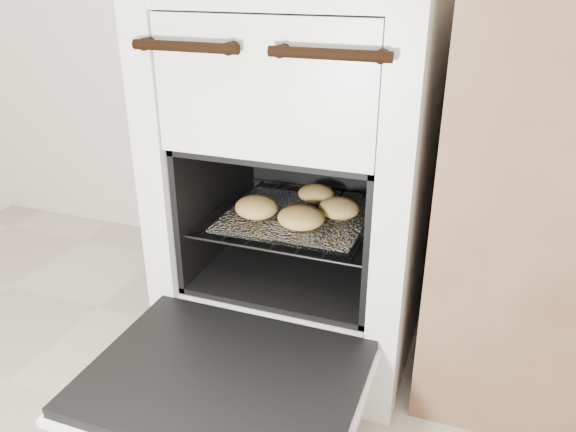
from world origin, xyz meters
TOP-DOWN VIEW (x-y plane):
  - stove at (-0.07, 1.17)m, footprint 0.59×0.66m
  - oven_door at (-0.07, 0.68)m, footprint 0.53×0.41m
  - oven_rack at (-0.07, 1.11)m, footprint 0.43×0.41m
  - foil_sheet at (-0.07, 1.09)m, footprint 0.33×0.29m
  - baked_rolls at (-0.05, 1.10)m, footprint 0.32×0.30m

SIDE VIEW (x-z plane):
  - oven_door at x=-0.07m, z-range 0.18..0.22m
  - oven_rack at x=-0.07m, z-range 0.36..0.36m
  - foil_sheet at x=-0.07m, z-range 0.36..0.37m
  - baked_rolls at x=-0.05m, z-range 0.37..0.42m
  - stove at x=-0.07m, z-range -0.01..0.89m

